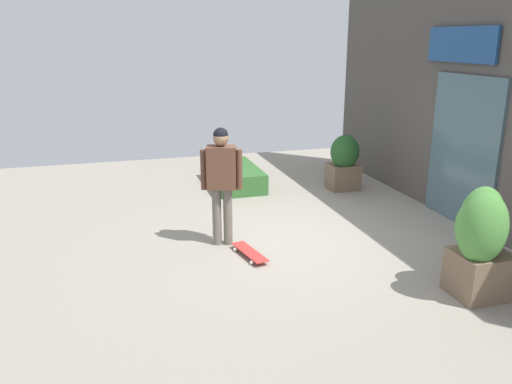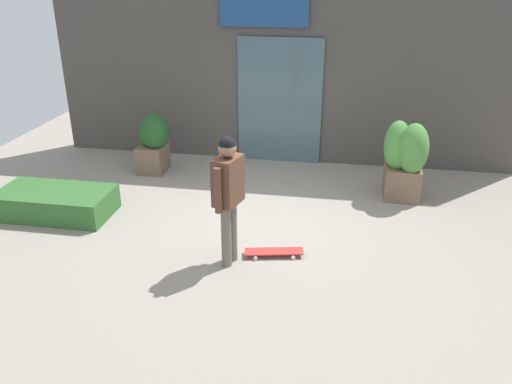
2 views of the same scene
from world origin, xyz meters
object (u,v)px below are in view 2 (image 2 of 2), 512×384
at_px(planter_box_left, 153,141).
at_px(planter_box_right, 403,156).
at_px(skateboarder, 228,188).
at_px(skateboard, 274,252).

distance_m(planter_box_left, planter_box_right, 4.44).
distance_m(skateboarder, planter_box_left, 3.62).
relative_size(skateboard, planter_box_left, 0.72).
relative_size(skateboarder, planter_box_left, 1.55).
distance_m(skateboarder, planter_box_right, 3.45).
bearing_deg(planter_box_left, planter_box_right, -5.21).
xyz_separation_m(skateboarder, planter_box_left, (-2.09, 2.92, -0.47)).
distance_m(skateboard, planter_box_right, 2.95).
height_order(skateboard, planter_box_right, planter_box_right).
height_order(skateboard, planter_box_left, planter_box_left).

